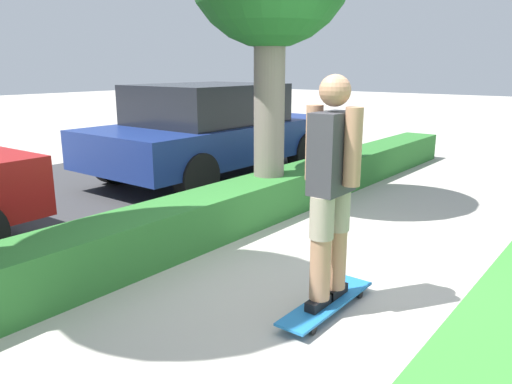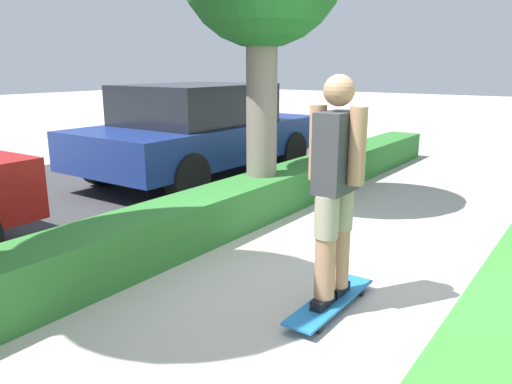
% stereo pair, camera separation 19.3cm
% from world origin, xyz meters
% --- Properties ---
extents(ground_plane, '(60.00, 60.00, 0.00)m').
position_xyz_m(ground_plane, '(0.00, 0.00, 0.00)').
color(ground_plane, '#ADA89E').
extents(street_asphalt, '(13.02, 5.00, 0.01)m').
position_xyz_m(street_asphalt, '(0.00, 4.20, 0.00)').
color(street_asphalt, '#38383A').
rests_on(street_asphalt, ground_plane).
extents(hedge_row, '(13.02, 0.60, 0.48)m').
position_xyz_m(hedge_row, '(0.00, 1.60, 0.24)').
color(hedge_row, '#2D702D').
rests_on(hedge_row, ground_plane).
extents(skateboard, '(1.03, 0.24, 0.08)m').
position_xyz_m(skateboard, '(-0.36, -0.24, 0.07)').
color(skateboard, '#1E6BAD').
rests_on(skateboard, ground_plane).
extents(skater_person, '(0.49, 0.43, 1.66)m').
position_xyz_m(skater_person, '(-0.36, -0.24, 0.97)').
color(skater_person, black).
rests_on(skater_person, skateboard).
extents(parked_car_middle, '(4.26, 2.05, 1.52)m').
position_xyz_m(parked_car_middle, '(2.56, 3.63, 0.79)').
color(parked_car_middle, navy).
rests_on(parked_car_middle, ground_plane).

